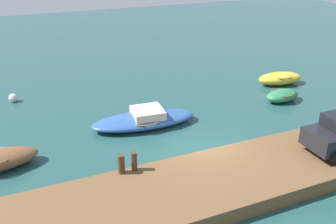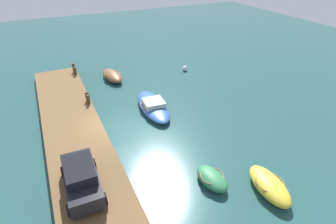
% 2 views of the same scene
% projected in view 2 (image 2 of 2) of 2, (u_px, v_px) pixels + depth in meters
% --- Properties ---
extents(ground_plane, '(84.00, 84.00, 0.00)m').
position_uv_depth(ground_plane, '(112.00, 131.00, 19.92)').
color(ground_plane, '#234C4C').
extents(dock_platform, '(24.50, 3.96, 0.63)m').
position_uv_depth(dock_platform, '(75.00, 136.00, 18.82)').
color(dock_platform, brown).
rests_on(dock_platform, ground_plane).
extents(motorboat_blue, '(5.76, 2.51, 0.96)m').
position_uv_depth(motorboat_blue, '(153.00, 106.00, 22.30)').
color(motorboat_blue, '#2D569E').
rests_on(motorboat_blue, ground_plane).
extents(rowboat_yellow, '(3.35, 1.91, 0.84)m').
position_uv_depth(rowboat_yellow, '(269.00, 185.00, 14.78)').
color(rowboat_yellow, gold).
rests_on(rowboat_yellow, ground_plane).
extents(dinghy_green, '(2.36, 1.45, 0.73)m').
position_uv_depth(dinghy_green, '(212.00, 178.00, 15.31)').
color(dinghy_green, '#2D7A4C').
rests_on(dinghy_green, ground_plane).
extents(rowboat_brown, '(3.76, 1.84, 0.83)m').
position_uv_depth(rowboat_brown, '(112.00, 76.00, 27.45)').
color(rowboat_brown, brown).
rests_on(rowboat_brown, ground_plane).
extents(mooring_post_west, '(0.27, 0.27, 0.91)m').
position_uv_depth(mooring_post_west, '(74.00, 68.00, 27.51)').
color(mooring_post_west, '#47331E').
rests_on(mooring_post_west, dock_platform).
extents(mooring_post_mid_west, '(0.26, 0.26, 0.78)m').
position_uv_depth(mooring_post_mid_west, '(75.00, 71.00, 26.94)').
color(mooring_post_mid_west, '#47331E').
rests_on(mooring_post_mid_west, dock_platform).
extents(mooring_post_mid_east, '(0.27, 0.27, 0.80)m').
position_uv_depth(mooring_post_mid_east, '(87.00, 96.00, 22.32)').
color(mooring_post_mid_east, '#47331E').
rests_on(mooring_post_mid_east, dock_platform).
extents(mooring_post_east, '(0.24, 0.24, 0.80)m').
position_uv_depth(mooring_post_east, '(88.00, 99.00, 21.91)').
color(mooring_post_east, '#47331E').
rests_on(mooring_post_east, dock_platform).
extents(parked_car, '(3.98, 1.93, 1.65)m').
position_uv_depth(parked_car, '(81.00, 177.00, 13.84)').
color(parked_car, black).
rests_on(parked_car, dock_platform).
extents(marker_buoy, '(0.52, 0.52, 0.52)m').
position_uv_depth(marker_buoy, '(185.00, 68.00, 29.53)').
color(marker_buoy, silver).
rests_on(marker_buoy, ground_plane).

